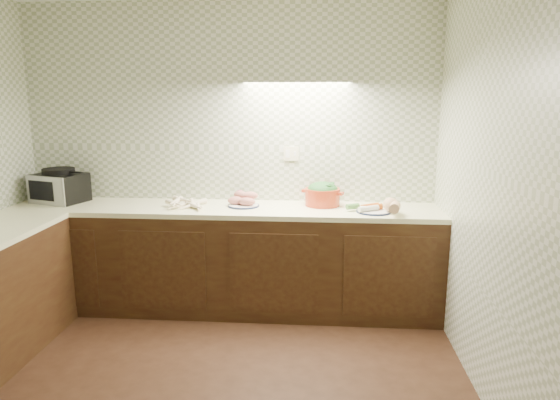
# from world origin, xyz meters

# --- Properties ---
(room) EXTENTS (3.60, 3.60, 2.60)m
(room) POSITION_xyz_m (0.00, 0.00, 1.63)
(room) COLOR black
(room) RESTS_ON ground
(counter) EXTENTS (3.60, 3.60, 0.90)m
(counter) POSITION_xyz_m (-0.68, 0.68, 0.45)
(counter) COLOR black
(counter) RESTS_ON ground
(toaster_oven) EXTENTS (0.49, 0.43, 0.30)m
(toaster_oven) POSITION_xyz_m (-1.47, 1.59, 1.04)
(toaster_oven) COLOR black
(toaster_oven) RESTS_ON counter
(parsnip_pile) EXTENTS (0.40, 0.40, 0.08)m
(parsnip_pile) POSITION_xyz_m (-0.29, 1.46, 0.93)
(parsnip_pile) COLOR beige
(parsnip_pile) RESTS_ON counter
(sweet_potato_plate) EXTENTS (0.28, 0.27, 0.12)m
(sweet_potato_plate) POSITION_xyz_m (0.16, 1.54, 0.95)
(sweet_potato_plate) COLOR #10183B
(sweet_potato_plate) RESTS_ON counter
(onion_bowl) EXTENTS (0.15, 0.15, 0.12)m
(onion_bowl) POSITION_xyz_m (0.13, 1.66, 0.94)
(onion_bowl) COLOR black
(onion_bowl) RESTS_ON counter
(dutch_oven) EXTENTS (0.38, 0.38, 0.20)m
(dutch_oven) POSITION_xyz_m (0.83, 1.62, 1.00)
(dutch_oven) COLOR #B5351A
(dutch_oven) RESTS_ON counter
(veg_plate) EXTENTS (0.45, 0.31, 0.13)m
(veg_plate) POSITION_xyz_m (1.29, 1.39, 0.95)
(veg_plate) COLOR #10183B
(veg_plate) RESTS_ON counter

